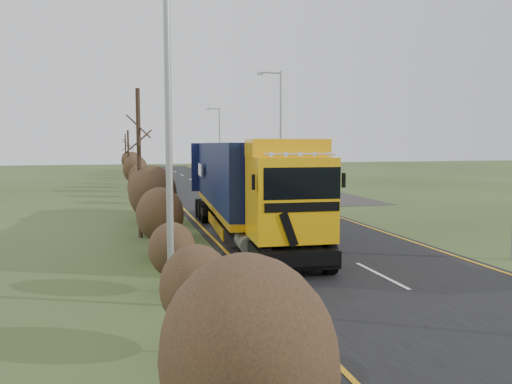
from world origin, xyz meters
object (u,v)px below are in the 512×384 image
at_px(lorry, 244,182).
at_px(car_red_hatchback, 297,185).
at_px(car_blue_sedan, 307,184).
at_px(speed_sign, 333,179).

bearing_deg(lorry, car_red_hatchback, 67.24).
height_order(car_red_hatchback, car_blue_sedan, car_red_hatchback).
xyz_separation_m(lorry, car_red_hatchback, (8.20, 16.24, -1.55)).
bearing_deg(car_blue_sedan, lorry, 71.53).
relative_size(lorry, speed_sign, 6.02).
relative_size(car_blue_sedan, speed_sign, 1.59).
distance_m(car_red_hatchback, car_blue_sedan, 1.89).
height_order(lorry, car_red_hatchback, lorry).
xyz_separation_m(lorry, car_blue_sedan, (9.57, 17.53, -1.63)).
xyz_separation_m(car_red_hatchback, car_blue_sedan, (1.37, 1.29, -0.08)).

